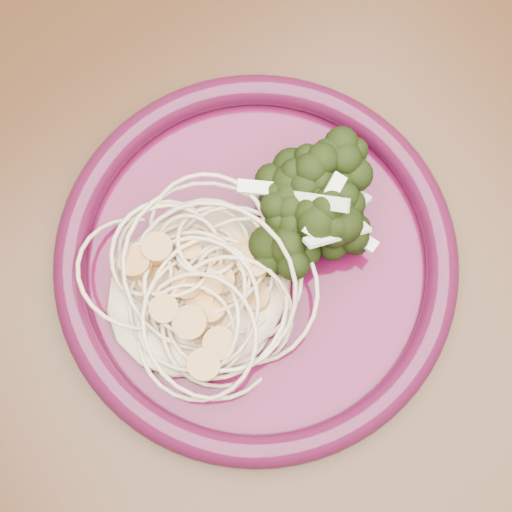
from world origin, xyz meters
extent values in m
plane|color=#58321E|center=(0.00, 0.00, 0.00)|extent=(3.50, 3.50, 0.00)
cube|color=#472814|center=(0.00, 0.00, 0.73)|extent=(1.20, 0.80, 0.04)
cylinder|color=#470824|center=(-0.06, 0.00, 0.75)|extent=(0.30, 0.30, 0.01)
torus|color=#470D27|center=(-0.06, 0.00, 0.76)|extent=(0.30, 0.30, 0.02)
ellipsoid|color=beige|center=(-0.10, 0.01, 0.77)|extent=(0.14, 0.13, 0.03)
ellipsoid|color=black|center=(0.00, 0.00, 0.78)|extent=(0.10, 0.15, 0.05)
camera|label=1|loc=(-0.13, -0.10, 1.24)|focal=50.00mm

